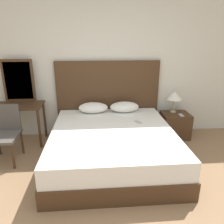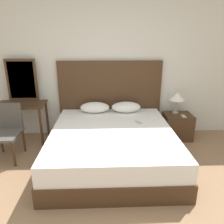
{
  "view_description": "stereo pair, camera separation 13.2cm",
  "coord_description": "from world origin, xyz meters",
  "views": [
    {
      "loc": [
        -0.12,
        -1.78,
        1.87
      ],
      "look_at": [
        0.14,
        1.37,
        0.78
      ],
      "focal_mm": 35.0,
      "sensor_mm": 36.0,
      "label": 1
    },
    {
      "loc": [
        0.01,
        -1.79,
        1.87
      ],
      "look_at": [
        0.14,
        1.37,
        0.78
      ],
      "focal_mm": 35.0,
      "sensor_mm": 36.0,
      "label": 2
    }
  ],
  "objects": [
    {
      "name": "vanity_mirror",
      "position": [
        -1.49,
        2.27,
        1.12
      ],
      "size": [
        0.55,
        0.03,
        0.77
      ],
      "color": "#422B19",
      "rests_on": "vanity_desk"
    },
    {
      "name": "phone_on_nightstand",
      "position": [
        1.49,
        1.93,
        0.49
      ],
      "size": [
        0.08,
        0.15,
        0.01
      ],
      "color": "#B7B7BC",
      "rests_on": "nightstand"
    },
    {
      "name": "pillow_right",
      "position": [
        0.43,
        2.09,
        0.63
      ],
      "size": [
        0.54,
        0.32,
        0.19
      ],
      "color": "white",
      "rests_on": "bed"
    },
    {
      "name": "nightstand",
      "position": [
        1.43,
        2.04,
        0.24
      ],
      "size": [
        0.51,
        0.44,
        0.48
      ],
      "color": "#422B19",
      "rests_on": "ground_plane"
    },
    {
      "name": "pillow_left",
      "position": [
        -0.15,
        2.09,
        0.63
      ],
      "size": [
        0.54,
        0.32,
        0.19
      ],
      "color": "white",
      "rests_on": "bed"
    },
    {
      "name": "vanity_desk",
      "position": [
        -1.49,
        2.03,
        0.6
      ],
      "size": [
        0.87,
        0.53,
        0.73
      ],
      "color": "#422B19",
      "rests_on": "ground_plane"
    },
    {
      "name": "table_lamp",
      "position": [
        1.4,
        2.13,
        0.81
      ],
      "size": [
        0.29,
        0.29,
        0.41
      ],
      "color": "tan",
      "rests_on": "nightstand"
    },
    {
      "name": "headboard",
      "position": [
        0.14,
        2.33,
        0.73
      ],
      "size": [
        1.97,
        0.05,
        1.46
      ],
      "color": "#422B19",
      "rests_on": "ground_plane"
    },
    {
      "name": "bed",
      "position": [
        0.14,
        1.27,
        0.26
      ],
      "size": [
        1.88,
        2.07,
        0.53
      ],
      "color": "#422B19",
      "rests_on": "ground_plane"
    },
    {
      "name": "wall_back",
      "position": [
        0.0,
        2.4,
        1.35
      ],
      "size": [
        10.0,
        0.06,
        2.7
      ],
      "color": "silver",
      "rests_on": "ground_plane"
    },
    {
      "name": "chair",
      "position": [
        -1.54,
        1.48,
        0.49
      ],
      "size": [
        0.44,
        0.52,
        0.87
      ],
      "color": "#4C4742",
      "rests_on": "ground_plane"
    },
    {
      "name": "phone_on_bed",
      "position": [
        0.59,
        1.53,
        0.54
      ],
      "size": [
        0.13,
        0.17,
        0.01
      ],
      "color": "#B7B7BC",
      "rests_on": "bed"
    }
  ]
}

